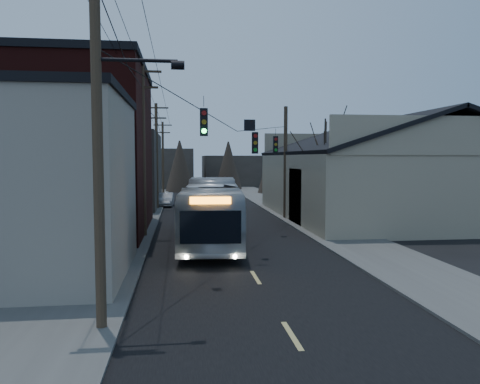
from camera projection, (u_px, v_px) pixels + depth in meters
name	position (u px, v px, depth m)	size (l,w,h in m)	color
ground	(313.00, 371.00, 10.25)	(160.00, 160.00, 0.00)	black
road_surface	(215.00, 212.00, 39.93)	(9.00, 110.00, 0.02)	black
sidewalk_left	(137.00, 213.00, 39.11)	(4.00, 110.00, 0.12)	#474744
sidewalk_right	(289.00, 211.00, 40.74)	(4.00, 110.00, 0.12)	#474744
building_clapboard	(18.00, 188.00, 17.77)	(8.00, 8.00, 7.00)	gray
building_brick	(62.00, 152.00, 28.42)	(10.00, 12.00, 10.00)	black
building_left_far	(110.00, 170.00, 44.42)	(9.00, 14.00, 7.00)	#352F2A
warehouse	(386.00, 183.00, 36.41)	(16.16, 20.60, 7.73)	gray
building_far_left	(161.00, 168.00, 73.59)	(10.00, 12.00, 6.00)	#352F2A
building_far_right	(239.00, 170.00, 80.20)	(12.00, 14.00, 5.00)	#352F2A
bare_tree	(325.00, 174.00, 30.59)	(0.40, 0.40, 7.20)	black
utility_lines	(177.00, 154.00, 33.38)	(11.24, 45.28, 10.50)	#382B1E
bus	(212.00, 211.00, 25.44)	(2.93, 12.53, 3.49)	#A2A8AD
parked_car	(166.00, 200.00, 45.02)	(1.36, 3.89, 1.28)	#929498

